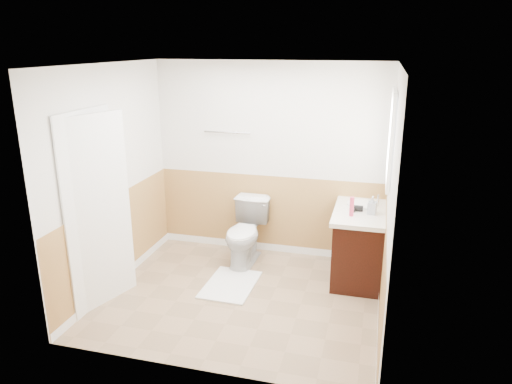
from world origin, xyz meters
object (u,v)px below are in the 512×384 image
(toilet, at_px, (245,233))
(vanity_cabinet, at_px, (359,244))
(soap_dispenser, at_px, (372,205))
(bath_mat, at_px, (230,285))
(lotion_bottle, at_px, (352,207))

(toilet, distance_m, vanity_cabinet, 1.41)
(toilet, relative_size, vanity_cabinet, 0.73)
(soap_dispenser, bearing_deg, bath_mat, -161.76)
(bath_mat, bearing_deg, lotion_bottle, 16.20)
(bath_mat, bearing_deg, soap_dispenser, 18.24)
(toilet, bearing_deg, vanity_cabinet, 1.98)
(lotion_bottle, relative_size, soap_dispenser, 1.05)
(bath_mat, relative_size, lotion_bottle, 3.64)
(toilet, distance_m, bath_mat, 0.75)
(vanity_cabinet, xyz_separation_m, lotion_bottle, (-0.10, -0.27, 0.56))
(bath_mat, relative_size, vanity_cabinet, 0.73)
(vanity_cabinet, distance_m, lotion_bottle, 0.63)
(vanity_cabinet, bearing_deg, bath_mat, -155.17)
(toilet, height_order, bath_mat, toilet)
(vanity_cabinet, bearing_deg, toilet, -179.57)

